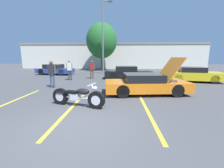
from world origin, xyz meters
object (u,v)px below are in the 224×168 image
at_px(parked_car_left_row, 55,70).
at_px(tree_background, 102,41).
at_px(parked_car_mid_row, 127,73).
at_px(spectator_by_show_car, 70,68).
at_px(parked_car_right_row, 193,75).
at_px(spectator_midground, 92,68).
at_px(light_pole, 103,35).
at_px(spectator_near_motorcycle, 52,72).
at_px(show_car_hood_open, 146,84).
at_px(motorcycle, 78,97).

bearing_deg(parked_car_left_row, tree_background, 58.39).
bearing_deg(tree_background, parked_car_mid_row, -68.08).
distance_m(tree_background, spectator_by_show_car, 10.40).
height_order(parked_car_right_row, spectator_midground, spectator_midground).
relative_size(light_pole, parked_car_left_row, 1.94).
bearing_deg(spectator_near_motorcycle, parked_car_right_row, 15.96).
bearing_deg(spectator_by_show_car, light_pole, 65.52).
xyz_separation_m(tree_background, spectator_near_motorcycle, (-1.81, -13.05, -3.28)).
distance_m(show_car_hood_open, parked_car_left_row, 12.61).
bearing_deg(spectator_by_show_car, motorcycle, -69.37).
relative_size(motorcycle, spectator_near_motorcycle, 1.32).
xyz_separation_m(motorcycle, spectator_midground, (-0.85, 7.96, 0.59)).
xyz_separation_m(tree_background, parked_car_left_row, (-4.89, -5.56, -3.79)).
relative_size(motorcycle, parked_car_left_row, 0.55).
bearing_deg(parked_car_right_row, light_pole, 156.07).
bearing_deg(light_pole, tree_background, 99.44).
height_order(motorcycle, parked_car_mid_row, parked_car_mid_row).
xyz_separation_m(motorcycle, parked_car_right_row, (7.86, 6.71, 0.17)).
height_order(parked_car_right_row, parked_car_left_row, parked_car_right_row).
bearing_deg(tree_background, show_car_hood_open, -73.90).
bearing_deg(light_pole, motorcycle, -89.11).
xyz_separation_m(tree_background, spectator_midground, (0.06, -8.77, -3.35)).
xyz_separation_m(show_car_hood_open, parked_car_right_row, (4.63, 4.34, 0.03)).
height_order(parked_car_mid_row, spectator_by_show_car, spectator_by_show_car).
xyz_separation_m(tree_background, parked_car_right_row, (8.78, -10.02, -3.77)).
bearing_deg(spectator_near_motorcycle, show_car_hood_open, -12.42).
relative_size(parked_car_mid_row, spectator_by_show_car, 2.45).
xyz_separation_m(spectator_near_motorcycle, spectator_midground, (1.88, 4.28, -0.07)).
xyz_separation_m(tree_background, show_car_hood_open, (4.15, -14.36, -3.80)).
xyz_separation_m(parked_car_mid_row, spectator_by_show_car, (-5.12, -1.29, 0.51)).
distance_m(spectator_near_motorcycle, spectator_by_show_car, 3.33).
bearing_deg(parked_car_right_row, tree_background, 142.48).
distance_m(tree_background, parked_car_mid_row, 9.84).
xyz_separation_m(light_pole, parked_car_right_row, (8.05, -5.68, -3.99)).
distance_m(light_pole, parked_car_right_row, 10.64).
distance_m(light_pole, parked_car_mid_row, 6.32).
bearing_deg(spectator_midground, light_pole, 81.56).
bearing_deg(parked_car_mid_row, motorcycle, -108.71).
bearing_deg(parked_car_mid_row, spectator_near_motorcycle, -140.47).
distance_m(parked_car_right_row, spectator_midground, 8.81).
relative_size(light_pole, spectator_by_show_car, 4.70).
xyz_separation_m(parked_car_left_row, spectator_midground, (4.95, -3.21, 0.43)).
distance_m(motorcycle, parked_car_mid_row, 8.67).
relative_size(light_pole, parked_car_right_row, 1.90).
relative_size(parked_car_right_row, spectator_by_show_car, 2.47).
relative_size(parked_car_right_row, spectator_near_motorcycle, 2.46).
height_order(motorcycle, spectator_near_motorcycle, spectator_near_motorcycle).
xyz_separation_m(light_pole, spectator_midground, (-0.66, -4.43, -3.57)).
height_order(motorcycle, parked_car_right_row, parked_car_right_row).
distance_m(light_pole, tree_background, 4.40).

